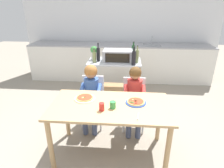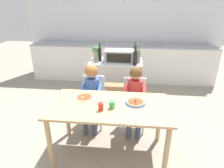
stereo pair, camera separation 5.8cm
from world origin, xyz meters
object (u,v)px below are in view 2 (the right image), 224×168
at_px(bottle_dark_olive_oil, 135,52).
at_px(dining_chair_right, 134,100).
at_px(dining_chair_left, 93,97).
at_px(child_in_red_shirt, 135,93).
at_px(kitchen_island_cart, 116,75).
at_px(pizza_plate_blue_rimmed, 135,102).
at_px(bottle_clear_vinegar, 139,56).
at_px(toaster_oven, 119,56).
at_px(bottle_squat_spirits, 100,54).
at_px(bottle_brown_beer, 96,57).
at_px(dining_table, 110,112).
at_px(drinking_cup_green, 112,105).
at_px(pizza_plate_white, 85,98).
at_px(bottle_tall_green_wine, 135,58).
at_px(drinking_cup_red, 101,107).
at_px(serving_spoon, 137,116).
at_px(potted_herb_plant, 96,52).
at_px(child_in_blue_striped_shirt, 91,90).

distance_m(bottle_dark_olive_oil, dining_chair_right, 1.12).
bearing_deg(dining_chair_left, child_in_red_shirt, -12.78).
bearing_deg(dining_chair_right, kitchen_island_cart, 114.50).
height_order(dining_chair_right, pizza_plate_blue_rimmed, dining_chair_right).
relative_size(bottle_clear_vinegar, pizza_plate_blue_rimmed, 1.23).
bearing_deg(toaster_oven, bottle_dark_olive_oil, 35.46).
relative_size(bottle_squat_spirits, bottle_clear_vinegar, 1.07).
height_order(bottle_brown_beer, dining_chair_right, bottle_brown_beer).
xyz_separation_m(dining_table, drinking_cup_green, (0.04, -0.07, 0.14)).
xyz_separation_m(bottle_brown_beer, pizza_plate_white, (0.06, -1.20, -0.22)).
height_order(toaster_oven, bottle_tall_green_wine, bottle_tall_green_wine).
xyz_separation_m(toaster_oven, dining_table, (-0.02, -1.43, -0.34)).
bearing_deg(pizza_plate_blue_rimmed, dining_chair_right, 89.95).
relative_size(bottle_clear_vinegar, dining_table, 0.21).
height_order(dining_chair_left, drinking_cup_red, drinking_cup_red).
bearing_deg(dining_chair_left, bottle_brown_beer, 95.50).
distance_m(dining_chair_left, drinking_cup_red, 0.91).
bearing_deg(kitchen_island_cart, dining_table, -88.20).
bearing_deg(dining_table, serving_spoon, -35.42).
relative_size(dining_chair_right, serving_spoon, 5.79).
height_order(potted_herb_plant, dining_chair_left, potted_herb_plant).
bearing_deg(bottle_squat_spirits, dining_table, -76.28).
height_order(potted_herb_plant, drinking_cup_red, potted_herb_plant).
bearing_deg(potted_herb_plant, serving_spoon, -66.23).
relative_size(kitchen_island_cart, dining_table, 0.67).
height_order(drinking_cup_red, serving_spoon, drinking_cup_red).
xyz_separation_m(drinking_cup_red, serving_spoon, (0.42, -0.10, -0.04)).
height_order(bottle_squat_spirits, bottle_brown_beer, bottle_squat_spirits).
bearing_deg(bottle_clear_vinegar, bottle_brown_beer, -177.46).
relative_size(bottle_dark_olive_oil, dining_chair_left, 0.41).
relative_size(bottle_brown_beer, pizza_plate_blue_rimmed, 0.98).
distance_m(bottle_clear_vinegar, dining_chair_left, 1.12).
distance_m(pizza_plate_white, pizza_plate_blue_rimmed, 0.66).
xyz_separation_m(toaster_oven, dining_chair_left, (-0.36, -0.75, -0.50)).
relative_size(bottle_brown_beer, child_in_blue_striped_shirt, 0.24).
height_order(potted_herb_plant, dining_table, potted_herb_plant).
bearing_deg(bottle_dark_olive_oil, dining_table, -100.66).
xyz_separation_m(kitchen_island_cart, pizza_plate_blue_rimmed, (0.36, -1.37, 0.17)).
distance_m(potted_herb_plant, dining_chair_left, 1.00).
bearing_deg(serving_spoon, toaster_oven, 100.67).
height_order(kitchen_island_cart, bottle_dark_olive_oil, bottle_dark_olive_oil).
height_order(bottle_clear_vinegar, pizza_plate_white, bottle_clear_vinegar).
xyz_separation_m(kitchen_island_cart, bottle_brown_beer, (-0.36, -0.12, 0.39)).
bearing_deg(serving_spoon, child_in_blue_striped_shirt, 130.36).
height_order(potted_herb_plant, pizza_plate_blue_rimmed, potted_herb_plant).
xyz_separation_m(kitchen_island_cart, child_in_red_shirt, (0.36, -0.92, 0.08)).
xyz_separation_m(bottle_tall_green_wine, child_in_red_shirt, (0.01, -0.69, -0.35)).
xyz_separation_m(bottle_dark_olive_oil, pizza_plate_blue_rimmed, (0.01, -1.56, -0.25)).
bearing_deg(drinking_cup_red, bottle_dark_olive_oil, 77.49).
bearing_deg(bottle_dark_olive_oil, pizza_plate_white, -113.40).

